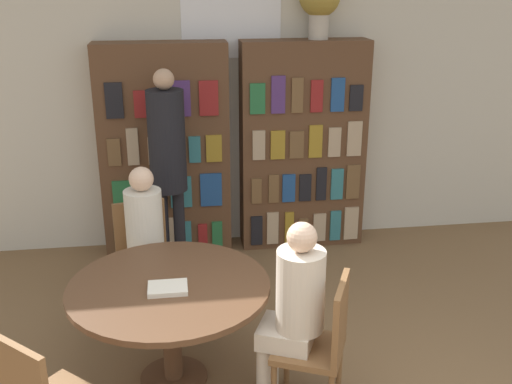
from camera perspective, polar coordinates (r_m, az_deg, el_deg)
name	(u,v)px	position (r m, az deg, el deg)	size (l,w,h in m)	color
wall_back	(232,89)	(5.70, -2.31, 9.73)	(6.40, 0.07, 3.00)	beige
bookshelf_left	(165,152)	(5.60, -8.66, 3.83)	(1.18, 0.34, 1.97)	brown
bookshelf_right	(303,146)	(5.73, 4.46, 4.36)	(1.18, 0.34, 1.97)	brown
flower_vase	(320,0)	(5.55, 6.07, 17.75)	(0.37, 0.37, 0.56)	#B7AD9E
reading_table	(170,300)	(3.85, -8.22, -10.10)	(1.27, 1.27, 0.71)	brown
chair_left_side	(144,253)	(4.76, -10.66, -5.72)	(0.47, 0.47, 0.88)	brown
chair_far_side	(322,340)	(3.67, 6.30, -13.83)	(0.53, 0.53, 0.88)	brown
seated_reader_left	(146,237)	(4.51, -10.43, -4.22)	(0.34, 0.40, 1.23)	beige
seated_reader_right	(294,304)	(3.59, 3.60, -10.63)	(0.42, 0.39, 1.22)	beige
librarian_standing	(168,152)	(5.08, -8.42, 3.78)	(0.31, 0.58, 1.82)	black
open_book_on_table	(168,288)	(3.72, -8.41, -9.05)	(0.24, 0.18, 0.03)	silver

